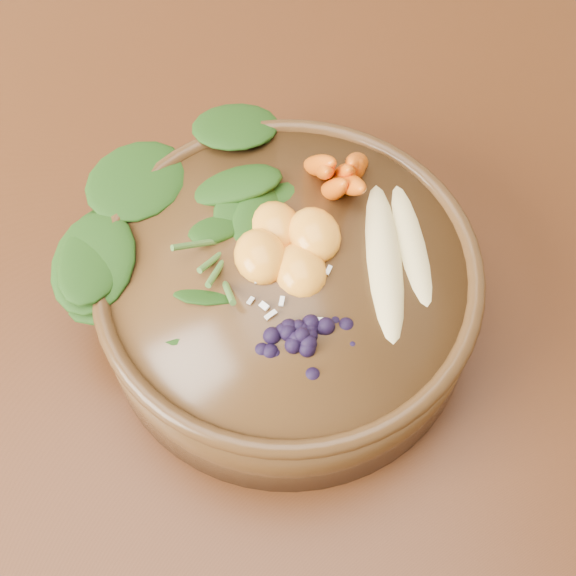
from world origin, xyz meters
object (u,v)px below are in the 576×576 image
at_px(dining_table, 42,288).
at_px(carrot_cluster, 344,145).
at_px(banana_halves, 400,241).
at_px(stoneware_bowl, 288,295).
at_px(mandarin_cluster, 288,236).
at_px(kale_heap, 219,192).
at_px(blueberry_pile, 303,326).

relative_size(dining_table, carrot_cluster, 20.27).
bearing_deg(banana_halves, dining_table, 160.59).
bearing_deg(stoneware_bowl, banana_halves, -7.40).
relative_size(banana_halves, mandarin_cluster, 1.74).
height_order(banana_halves, mandarin_cluster, mandarin_cluster).
distance_m(dining_table, banana_halves, 0.37).
relative_size(dining_table, mandarin_cluster, 17.62).
xyz_separation_m(kale_heap, mandarin_cluster, (0.04, -0.05, -0.01)).
bearing_deg(dining_table, blueberry_pile, -47.06).
distance_m(kale_heap, mandarin_cluster, 0.06).
distance_m(kale_heap, banana_halves, 0.14).
distance_m(stoneware_bowl, blueberry_pile, 0.08).
height_order(stoneware_bowl, blueberry_pile, blueberry_pile).
distance_m(stoneware_bowl, kale_heap, 0.10).
xyz_separation_m(dining_table, stoneware_bowl, (0.20, -0.15, 0.13)).
xyz_separation_m(dining_table, banana_halves, (0.28, -0.16, 0.18)).
height_order(mandarin_cluster, blueberry_pile, blueberry_pile).
xyz_separation_m(carrot_cluster, mandarin_cluster, (-0.06, -0.05, -0.02)).
relative_size(carrot_cluster, banana_halves, 0.50).
height_order(dining_table, carrot_cluster, carrot_cluster).
height_order(stoneware_bowl, carrot_cluster, carrot_cluster).
relative_size(dining_table, blueberry_pile, 12.10).
xyz_separation_m(dining_table, carrot_cluster, (0.27, -0.08, 0.21)).
bearing_deg(kale_heap, blueberry_pile, -78.34).
distance_m(dining_table, stoneware_bowl, 0.28).
bearing_deg(carrot_cluster, kale_heap, -169.49).
height_order(dining_table, mandarin_cluster, mandarin_cluster).
bearing_deg(mandarin_cluster, dining_table, 147.26).
distance_m(stoneware_bowl, carrot_cluster, 0.12).
height_order(carrot_cluster, banana_halves, carrot_cluster).
xyz_separation_m(dining_table, mandarin_cluster, (0.21, -0.13, 0.19)).
height_order(banana_halves, blueberry_pile, blueberry_pile).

